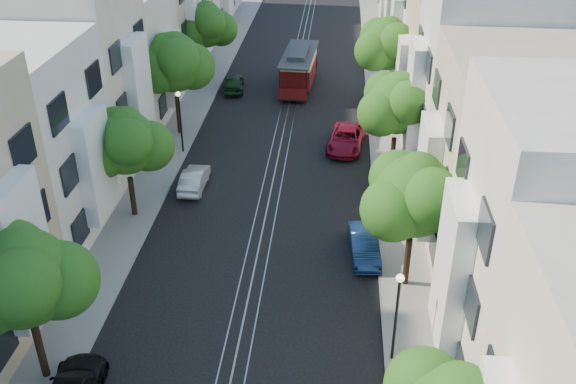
% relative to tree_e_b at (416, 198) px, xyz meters
% --- Properties ---
extents(ground, '(200.00, 200.00, 0.00)m').
position_rel_tree_e_b_xyz_m(ground, '(-7.26, 19.02, -4.73)').
color(ground, black).
rests_on(ground, ground).
extents(sidewalk_east, '(2.50, 80.00, 0.12)m').
position_rel_tree_e_b_xyz_m(sidewalk_east, '(-0.01, 19.02, -4.67)').
color(sidewalk_east, gray).
rests_on(sidewalk_east, ground).
extents(sidewalk_west, '(2.50, 80.00, 0.12)m').
position_rel_tree_e_b_xyz_m(sidewalk_west, '(-14.51, 19.02, -4.67)').
color(sidewalk_west, gray).
rests_on(sidewalk_west, ground).
extents(rail_left, '(0.06, 80.00, 0.02)m').
position_rel_tree_e_b_xyz_m(rail_left, '(-7.81, 19.02, -4.72)').
color(rail_left, gray).
rests_on(rail_left, ground).
extents(rail_slot, '(0.06, 80.00, 0.02)m').
position_rel_tree_e_b_xyz_m(rail_slot, '(-7.26, 19.02, -4.72)').
color(rail_slot, gray).
rests_on(rail_slot, ground).
extents(rail_right, '(0.06, 80.00, 0.02)m').
position_rel_tree_e_b_xyz_m(rail_right, '(-6.71, 19.02, -4.72)').
color(rail_right, gray).
rests_on(rail_right, ground).
extents(lane_line, '(0.08, 80.00, 0.01)m').
position_rel_tree_e_b_xyz_m(lane_line, '(-7.26, 19.02, -4.73)').
color(lane_line, tan).
rests_on(lane_line, ground).
extents(townhouses_east, '(7.75, 72.00, 12.00)m').
position_rel_tree_e_b_xyz_m(townhouses_east, '(4.61, 18.94, 0.45)').
color(townhouses_east, beige).
rests_on(townhouses_east, ground).
extents(townhouses_west, '(7.75, 72.00, 11.76)m').
position_rel_tree_e_b_xyz_m(townhouses_west, '(-19.13, 18.94, 0.35)').
color(townhouses_west, silver).
rests_on(townhouses_west, ground).
extents(tree_e_b, '(4.93, 4.08, 6.68)m').
position_rel_tree_e_b_xyz_m(tree_e_b, '(0.00, 0.00, 0.00)').
color(tree_e_b, black).
rests_on(tree_e_b, ground).
extents(tree_e_c, '(4.84, 3.99, 6.52)m').
position_rel_tree_e_b_xyz_m(tree_e_c, '(-0.00, 11.00, -0.13)').
color(tree_e_c, black).
rests_on(tree_e_c, ground).
extents(tree_e_d, '(5.01, 4.16, 6.85)m').
position_rel_tree_e_b_xyz_m(tree_e_d, '(0.00, 22.00, 0.13)').
color(tree_e_d, black).
rests_on(tree_e_d, ground).
extents(tree_w_a, '(4.93, 4.08, 6.68)m').
position_rel_tree_e_b_xyz_m(tree_w_a, '(-14.40, -7.00, 0.00)').
color(tree_w_a, black).
rests_on(tree_w_a, ground).
extents(tree_w_b, '(4.72, 3.87, 6.27)m').
position_rel_tree_e_b_xyz_m(tree_w_b, '(-14.40, 5.00, -0.34)').
color(tree_w_b, black).
rests_on(tree_w_b, ground).
extents(tree_w_c, '(5.13, 4.28, 7.09)m').
position_rel_tree_e_b_xyz_m(tree_w_c, '(-14.40, 16.00, 0.34)').
color(tree_w_c, black).
rests_on(tree_w_c, ground).
extents(tree_w_d, '(4.84, 3.99, 6.52)m').
position_rel_tree_e_b_xyz_m(tree_w_d, '(-14.40, 27.00, -0.13)').
color(tree_w_d, black).
rests_on(tree_w_d, ground).
extents(lamp_east, '(0.32, 0.32, 4.16)m').
position_rel_tree_e_b_xyz_m(lamp_east, '(-0.96, -4.98, -1.89)').
color(lamp_east, black).
rests_on(lamp_east, ground).
extents(lamp_west, '(0.32, 0.32, 4.16)m').
position_rel_tree_e_b_xyz_m(lamp_west, '(-13.56, 13.02, -1.89)').
color(lamp_west, black).
rests_on(lamp_west, ground).
extents(cable_car, '(2.90, 7.83, 2.96)m').
position_rel_tree_e_b_xyz_m(cable_car, '(-6.76, 25.83, -2.98)').
color(cable_car, black).
rests_on(cable_car, ground).
extents(parked_car_e_mid, '(1.68, 3.93, 1.26)m').
position_rel_tree_e_b_xyz_m(parked_car_e_mid, '(-1.94, 2.23, -4.10)').
color(parked_car_e_mid, '#0D2042').
rests_on(parked_car_e_mid, ground).
extents(parked_car_e_far, '(2.84, 5.06, 1.33)m').
position_rel_tree_e_b_xyz_m(parked_car_e_far, '(-2.86, 14.65, -4.07)').
color(parked_car_e_far, maroon).
rests_on(parked_car_e_far, ground).
extents(parked_car_w_mid, '(1.28, 3.64, 1.20)m').
position_rel_tree_e_b_xyz_m(parked_car_w_mid, '(-11.82, 8.42, -4.14)').
color(parked_car_w_mid, silver).
rests_on(parked_car_w_mid, ground).
extents(parked_car_w_far, '(2.09, 4.15, 1.36)m').
position_rel_tree_e_b_xyz_m(parked_car_w_far, '(-12.01, 24.77, -4.06)').
color(parked_car_w_far, black).
rests_on(parked_car_w_far, ground).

